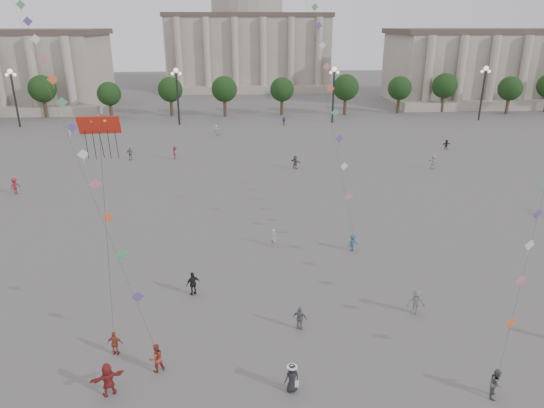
{
  "coord_description": "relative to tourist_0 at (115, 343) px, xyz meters",
  "views": [
    {
      "loc": [
        -3.88,
        -24.51,
        18.57
      ],
      "look_at": [
        -1.21,
        12.0,
        4.83
      ],
      "focal_mm": 32.0,
      "sensor_mm": 36.0,
      "label": 1
    }
  ],
  "objects": [
    {
      "name": "dragon_kite",
      "position": [
        0.17,
        1.81,
        11.91
      ],
      "size": [
        2.23,
        1.24,
        12.41
      ],
      "color": "red",
      "rests_on": "ground"
    },
    {
      "name": "person_crowd_16",
      "position": [
        -7.86,
        44.34,
        0.16
      ],
      "size": [
        1.13,
        0.56,
        1.86
      ],
      "primitive_type": "imported",
      "rotation": [
        0.0,
        0.0,
        0.1
      ],
      "color": "slate",
      "rests_on": "ground"
    },
    {
      "name": "person_crowd_13",
      "position": [
        10.51,
        14.28,
        0.02
      ],
      "size": [
        0.66,
        0.69,
        1.59
      ],
      "primitive_type": "imported",
      "rotation": [
        0.0,
        0.0,
        2.25
      ],
      "color": "#AEAEAA",
      "rests_on": "ground"
    },
    {
      "name": "ground",
      "position": [
        11.42,
        -0.04,
        -0.77
      ],
      "size": [
        360.0,
        360.0,
        0.0
      ],
      "primitive_type": "plane",
      "color": "#555350",
      "rests_on": "ground"
    },
    {
      "name": "person_crowd_17",
      "position": [
        -1.5,
        44.38,
        0.17
      ],
      "size": [
        0.96,
        1.34,
        1.88
      ],
      "primitive_type": "imported",
      "rotation": [
        0.0,
        0.0,
        1.8
      ],
      "color": "maroon",
      "rests_on": "ground"
    },
    {
      "name": "person_crowd_9",
      "position": [
        40.1,
        47.25,
        -0.03
      ],
      "size": [
        1.41,
        0.57,
        1.48
      ],
      "primitive_type": "imported",
      "rotation": [
        0.0,
        0.0,
        0.1
      ],
      "color": "black",
      "rests_on": "ground"
    },
    {
      "name": "kite_flyer_2",
      "position": [
        20.77,
        -5.01,
        0.08
      ],
      "size": [
        0.97,
        1.04,
        1.71
      ],
      "primitive_type": "imported",
      "rotation": [
        0.0,
        0.0,
        1.05
      ],
      "color": "#59595D",
      "rests_on": "ground"
    },
    {
      "name": "lamp_post_far_west",
      "position": [
        -33.58,
        69.96,
        6.58
      ],
      "size": [
        2.0,
        0.9,
        10.65
      ],
      "color": "#262628",
      "rests_on": "ground"
    },
    {
      "name": "person_crowd_10",
      "position": [
        -20.87,
        59.11,
        -0.01
      ],
      "size": [
        0.43,
        0.6,
        1.53
      ],
      "primitive_type": "imported",
      "rotation": [
        0.0,
        0.0,
        1.69
      ],
      "color": "silver",
      "rests_on": "ground"
    },
    {
      "name": "tourist_3",
      "position": [
        11.26,
        1.7,
        0.04
      ],
      "size": [
        1.03,
        0.79,
        1.63
      ],
      "primitive_type": "imported",
      "rotation": [
        0.0,
        0.0,
        2.67
      ],
      "color": "slate",
      "rests_on": "ground"
    },
    {
      "name": "person_crowd_18",
      "position": [
        -19.73,
        62.24,
        0.03
      ],
      "size": [
        1.2,
        1.01,
        1.61
      ],
      "primitive_type": "imported",
      "rotation": [
        0.0,
        0.0,
        5.81
      ],
      "color": "black",
      "rests_on": "ground"
    },
    {
      "name": "person_crowd_12",
      "position": [
        15.27,
        38.26,
        0.12
      ],
      "size": [
        1.54,
        1.54,
        1.78
      ],
      "primitive_type": "imported",
      "rotation": [
        0.0,
        0.0,
        2.35
      ],
      "color": "#58575C",
      "rests_on": "ground"
    },
    {
      "name": "hat_person",
      "position": [
        10.12,
        -3.81,
        0.11
      ],
      "size": [
        0.95,
        0.78,
        1.69
      ],
      "color": "black",
      "rests_on": "ground"
    },
    {
      "name": "tourist_0",
      "position": [
        0.0,
        0.0,
        0.0
      ],
      "size": [
        0.94,
        0.48,
        1.55
      ],
      "primitive_type": "imported",
      "rotation": [
        0.0,
        0.0,
        3.03
      ],
      "color": "#9A442A",
      "rests_on": "ground"
    },
    {
      "name": "person_crowd_0",
      "position": [
        16.59,
        67.96,
        0.03
      ],
      "size": [
        0.98,
        0.91,
        1.61
      ],
      "primitive_type": "imported",
      "rotation": [
        0.0,
        0.0,
        0.7
      ],
      "color": "navy",
      "rests_on": "ground"
    },
    {
      "name": "hall_central",
      "position": [
        11.42,
        129.18,
        13.46
      ],
      "size": [
        48.3,
        34.3,
        35.5
      ],
      "color": "#9E9685",
      "rests_on": "ground"
    },
    {
      "name": "person_crowd_6",
      "position": [
        19.29,
        2.85,
        0.15
      ],
      "size": [
        1.27,
        0.82,
        1.85
      ],
      "primitive_type": "imported",
      "rotation": [
        0.0,
        0.0,
        6.17
      ],
      "color": "slate",
      "rests_on": "ground"
    },
    {
      "name": "lamp_post_mid_east",
      "position": [
        26.42,
        69.96,
        6.58
      ],
      "size": [
        2.0,
        0.9,
        10.65
      ],
      "color": "#262628",
      "rests_on": "ground"
    },
    {
      "name": "lamp_post_mid_west",
      "position": [
        -3.58,
        69.96,
        6.58
      ],
      "size": [
        2.0,
        0.9,
        10.65
      ],
      "color": "#262628",
      "rests_on": "ground"
    },
    {
      "name": "tourist_2",
      "position": [
        0.42,
        -3.36,
        0.18
      ],
      "size": [
        1.84,
        1.25,
        1.91
      ],
      "primitive_type": "imported",
      "rotation": [
        0.0,
        0.0,
        3.57
      ],
      "color": "maroon",
      "rests_on": "ground"
    },
    {
      "name": "kite_flyer_1",
      "position": [
        17.26,
        12.74,
        -0.01
      ],
      "size": [
        1.14,
        1.02,
        1.53
      ],
      "primitive_type": "imported",
      "rotation": [
        0.0,
        0.0,
        0.59
      ],
      "color": "#30506D",
      "rests_on": "ground"
    },
    {
      "name": "person_crowd_7",
      "position": [
        33.87,
        36.8,
        0.15
      ],
      "size": [
        1.57,
        1.63,
        1.86
      ],
      "primitive_type": "imported",
      "rotation": [
        0.0,
        0.0,
        2.32
      ],
      "color": "silver",
      "rests_on": "ground"
    },
    {
      "name": "kite_flyer_0",
      "position": [
        2.67,
        -1.66,
        0.1
      ],
      "size": [
        1.06,
        1.0,
        1.74
      ],
      "primitive_type": "imported",
      "rotation": [
        0.0,
        0.0,
        3.67
      ],
      "color": "#9C382A",
      "rests_on": "ground"
    },
    {
      "name": "tree_row",
      "position": [
        11.42,
        77.96,
        4.62
      ],
      "size": [
        137.12,
        5.12,
        8.0
      ],
      "color": "#382B1C",
      "rests_on": "ground"
    },
    {
      "name": "tourist_4",
      "position": [
        4.09,
        6.49,
        0.13
      ],
      "size": [
        1.14,
        0.88,
        1.8
      ],
      "primitive_type": "imported",
      "rotation": [
        0.0,
        0.0,
        3.63
      ],
      "color": "black",
      "rests_on": "ground"
    },
    {
      "name": "lamp_post_far_east",
      "position": [
        56.42,
        69.96,
        6.58
      ],
      "size": [
        2.0,
        0.9,
        10.65
      ],
      "color": "#262628",
      "rests_on": "ground"
    },
    {
      "name": "person_crowd_4",
      "position": [
        3.88,
        59.75,
        0.16
      ],
      "size": [
        1.79,
        1.28,
        1.86
      ],
      "primitive_type": "imported",
      "rotation": [
        0.0,
        0.0,
        3.62
      ],
      "color": "white",
      "rests_on": "ground"
    },
    {
      "name": "person_crowd_2",
      "position": [
        -18.1,
        30.31,
        0.19
      ],
      "size": [
        1.17,
        1.43,
        1.92
      ],
      "primitive_type": "imported",
      "rotation": [
        0.0,
        0.0,
        1.13
      ],
      "color": "maroon",
      "rests_on": "ground"
    }
  ]
}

